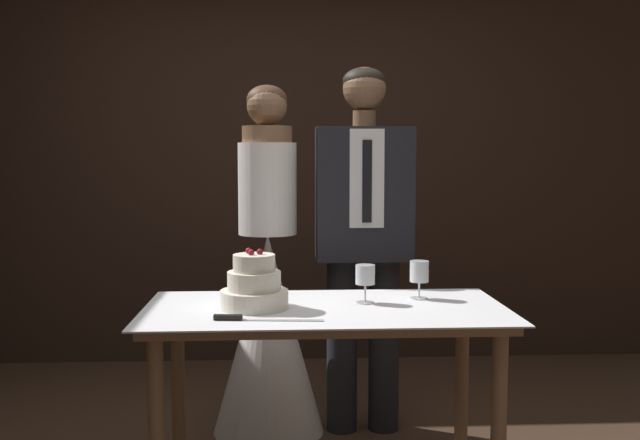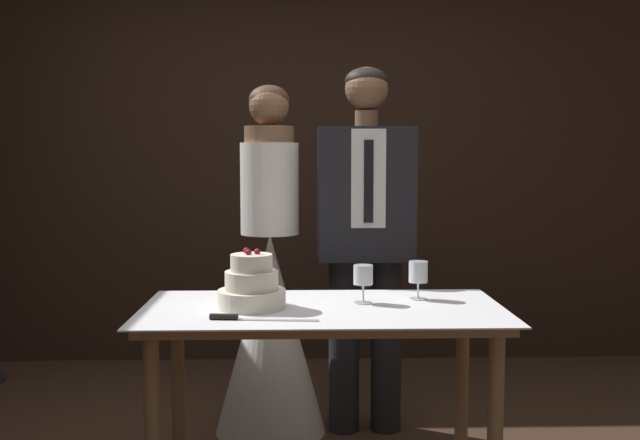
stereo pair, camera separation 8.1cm
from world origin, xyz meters
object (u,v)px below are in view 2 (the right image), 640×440
object	(u,v)px
tiered_cake	(252,287)
cake_knife	(242,318)
bride	(270,308)
wine_glass_middle	(363,277)
cake_table	(323,333)
groom	(366,228)
wine_glass_near	(418,273)

from	to	relation	value
tiered_cake	cake_knife	size ratio (longest dim) A/B	0.67
tiered_cake	bride	world-z (taller)	bride
tiered_cake	wine_glass_middle	bearing A→B (deg)	10.05
cake_table	wine_glass_middle	xyz separation A→B (m)	(0.16, 0.07, 0.21)
cake_table	bride	size ratio (longest dim) A/B	0.82
tiered_cake	cake_knife	bearing A→B (deg)	-95.52
tiered_cake	bride	bearing A→B (deg)	87.21
groom	tiered_cake	bearing A→B (deg)	-123.38
wine_glass_middle	bride	size ratio (longest dim) A/B	0.09
cake_knife	wine_glass_middle	distance (m)	0.53
cake_table	tiered_cake	world-z (taller)	tiered_cake
cake_table	cake_knife	bearing A→B (deg)	-144.33
wine_glass_near	wine_glass_middle	xyz separation A→B (m)	(-0.23, -0.07, -0.00)
wine_glass_near	cake_knife	bearing A→B (deg)	-152.80
cake_knife	wine_glass_near	size ratio (longest dim) A/B	2.50
cake_knife	groom	size ratio (longest dim) A/B	0.22
cake_table	tiered_cake	distance (m)	0.33
bride	wine_glass_middle	bearing A→B (deg)	-60.22
bride	groom	world-z (taller)	groom
tiered_cake	groom	distance (m)	0.92
tiered_cake	wine_glass_near	bearing A→B (deg)	12.70
cake_table	wine_glass_near	size ratio (longest dim) A/B	8.95
cake_table	bride	bearing A→B (deg)	107.12
tiered_cake	groom	bearing A→B (deg)	56.62
tiered_cake	groom	world-z (taller)	groom
cake_knife	bride	distance (m)	0.98
wine_glass_near	groom	distance (m)	0.64
cake_table	groom	distance (m)	0.85
wine_glass_near	groom	bearing A→B (deg)	104.19
bride	groom	xyz separation A→B (m)	(0.46, -0.00, 0.39)
cake_table	groom	bearing A→B (deg)	72.87
wine_glass_near	groom	world-z (taller)	groom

